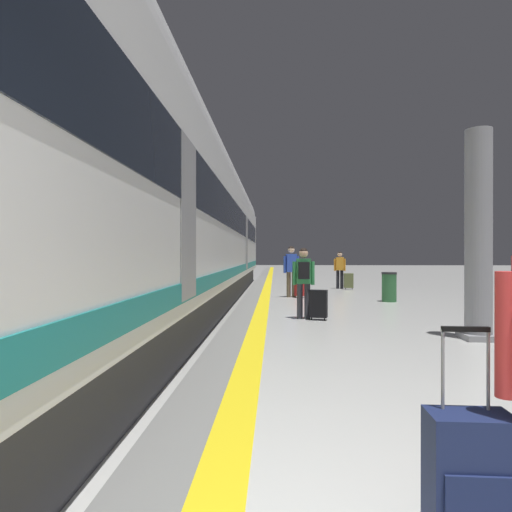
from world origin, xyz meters
TOP-DOWN VIEW (x-y plane):
  - safety_line_strip at (-1.07, 10.00)m, footprint 0.36×80.00m
  - tactile_edge_band at (-1.45, 10.00)m, footprint 0.71×80.00m
  - high_speed_train at (-3.27, 9.92)m, footprint 2.94×32.53m
  - rolling_suitcase_foreground at (0.17, 1.54)m, footprint 0.39×0.25m
  - passenger_near at (-0.08, 9.39)m, footprint 0.50×0.31m
  - suitcase_near at (0.24, 9.22)m, footprint 0.42×0.31m
  - passenger_mid at (-0.17, 14.41)m, footprint 0.53×0.27m
  - suitcase_mid at (0.15, 14.25)m, footprint 0.44×0.35m
  - passenger_far at (2.04, 18.23)m, footprint 0.50×0.21m
  - suitcase_far at (2.36, 17.93)m, footprint 0.39×0.25m
  - platform_pillar at (2.76, 7.12)m, footprint 0.56×0.56m
  - waste_bin at (2.80, 13.11)m, footprint 0.46×0.46m

SIDE VIEW (x-z plane):
  - tactile_edge_band at x=-1.45m, z-range 0.00..0.01m
  - safety_line_strip at x=-1.07m, z-range 0.00..0.01m
  - suitcase_mid at x=0.15m, z-range 0.03..0.67m
  - suitcase_near at x=0.24m, z-range 0.03..0.69m
  - suitcase_far at x=2.36m, z-range 0.03..0.70m
  - rolling_suitcase_foreground at x=0.17m, z-range -0.17..0.95m
  - waste_bin at x=2.80m, z-range 0.00..0.91m
  - passenger_far at x=2.04m, z-range 0.13..1.72m
  - passenger_near at x=-0.08m, z-range 0.15..1.76m
  - passenger_mid at x=-0.17m, z-range 0.14..1.88m
  - platform_pillar at x=2.76m, z-range -0.08..3.52m
  - high_speed_train at x=-3.27m, z-range 0.02..4.99m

